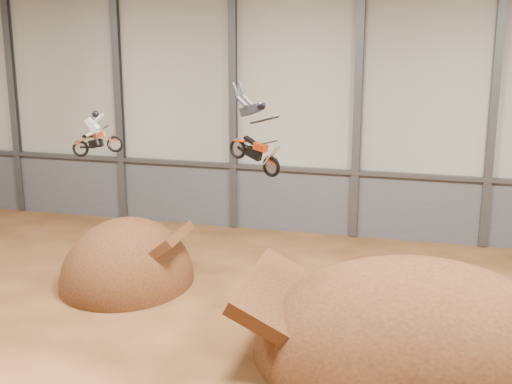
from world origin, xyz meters
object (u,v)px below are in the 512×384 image
takeoff_ramp (128,282)px  fmx_rider_a (98,131)px  landing_ramp (416,357)px  fmx_rider_b (252,130)px

takeoff_ramp → fmx_rider_a: 7.49m
takeoff_ramp → landing_ramp: size_ratio=0.58×
landing_ramp → fmx_rider_b: 9.94m
fmx_rider_a → fmx_rider_b: bearing=-24.0°
landing_ramp → fmx_rider_b: bearing=179.1°
fmx_rider_b → landing_ramp: bearing=25.2°
takeoff_ramp → landing_ramp: (12.84, -3.97, 0.00)m
takeoff_ramp → fmx_rider_b: bearing=-29.6°
landing_ramp → fmx_rider_a: bearing=171.1°
fmx_rider_b → fmx_rider_a: bearing=-169.4°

